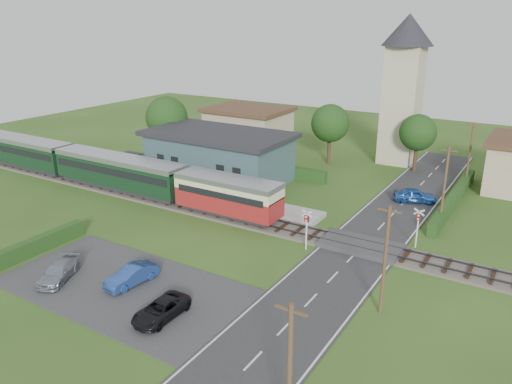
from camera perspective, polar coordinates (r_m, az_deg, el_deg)
The scene contains 31 objects.
ground at distance 42.54m, azimuth -1.83°, elevation -4.39°, with size 120.00×120.00×0.00m, color #2D4C19.
railway_track at distance 44.04m, azimuth -0.40°, elevation -3.37°, with size 76.00×3.20×0.49m.
road at distance 38.45m, azimuth 10.84°, elevation -7.41°, with size 6.00×70.00×0.05m, color #28282B.
car_park at distance 35.21m, azimuth -14.91°, elevation -10.37°, with size 17.00×9.00×0.08m, color #333335.
crossing_deck at distance 40.07m, azimuth 11.90°, elevation -6.03°, with size 6.20×3.40×0.45m, color #333335.
platform at distance 51.94m, azimuth -7.92°, elevation 0.16°, with size 30.00×3.00×0.45m, color gray.
equipment_hut at distance 56.72m, azimuth -14.28°, elevation 3.00°, with size 2.30×2.30×2.55m.
station_building at distance 55.59m, azimuth -4.27°, elevation 4.24°, with size 16.00×9.00×5.30m.
train at distance 55.51m, azimuth -17.63°, elevation 2.79°, with size 43.20×2.90×3.40m.
church_tower at distance 63.07m, azimuth 16.55°, elevation 12.28°, with size 6.00×6.00×17.60m.
house_west at distance 69.58m, azimuth -0.88°, elevation 7.44°, with size 10.80×8.80×5.50m.
hedge_carpark at distance 41.82m, azimuth -24.13°, elevation -5.72°, with size 0.80×9.00×1.20m, color #193814.
hedge_roadside at distance 51.72m, azimuth 21.70°, elevation -0.71°, with size 0.80×18.00×1.20m, color #193814.
hedge_station at distance 59.71m, azimuth -1.70°, elevation 3.31°, with size 22.00×0.80×1.30m, color #193814.
tree_a at distance 63.41m, azimuth -10.17°, elevation 8.36°, with size 5.20×5.20×8.00m.
tree_b at distance 61.45m, azimuth 8.48°, elevation 7.76°, with size 4.60×4.60×7.34m.
tree_c at distance 60.34m, azimuth 18.02°, elevation 6.46°, with size 4.20×4.20×6.78m.
utility_pole_a at distance 21.07m, azimuth 3.86°, elevation -20.42°, with size 1.40×0.22×7.00m.
utility_pole_b at distance 30.58m, azimuth 14.53°, elevation -7.47°, with size 1.40×0.22×7.00m.
utility_pole_c at distance 45.15m, azimuth 20.73°, elevation 0.67°, with size 1.40×0.22×7.00m.
utility_pole_d at distance 56.59m, azimuth 23.22°, elevation 3.96°, with size 1.40×0.22×7.00m.
crossing_signal_near at distance 38.47m, azimuth 5.81°, elevation -3.66°, with size 0.84×0.28×3.28m.
crossing_signal_far at distance 40.56m, azimuth 18.03°, elevation -3.32°, with size 0.84×0.28×3.28m.
streetlamp_west at distance 69.61m, azimuth -8.03°, elevation 7.46°, with size 0.30×0.30×5.15m.
streetlamp_east at distance 61.36m, azimuth 25.56°, elevation 4.16°, with size 0.30×0.30×5.15m.
car_on_road at distance 50.96m, azimuth 17.68°, elevation -0.36°, with size 1.62×4.03×1.37m, color #1B4896.
car_park_blue at distance 34.99m, azimuth -14.03°, elevation -9.24°, with size 1.32×3.80×1.25m, color navy.
car_park_silver at distance 37.12m, azimuth -21.64°, elevation -8.45°, with size 1.61×3.97×1.15m, color gray.
car_park_dark at distance 31.06m, azimuth -10.81°, elevation -13.07°, with size 1.82×3.96×1.10m, color black.
pedestrian_near at distance 47.32m, azimuth -2.28°, elevation -0.33°, with size 0.55×0.36×1.50m, color gray.
pedestrian_far at distance 55.79m, azimuth -13.50°, elevation 2.43°, with size 0.93×0.73×1.92m, color gray.
Camera 1 is at (21.53, -32.48, 17.07)m, focal length 35.00 mm.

